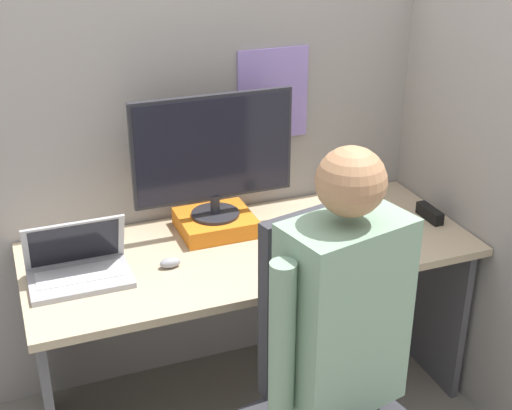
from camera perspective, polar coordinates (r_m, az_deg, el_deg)
name	(u,v)px	position (r m, az deg, el deg)	size (l,w,h in m)	color
cubicle_panel_back	(219,178)	(2.90, -2.95, 2.13)	(2.15, 0.05, 1.69)	gray
cubicle_panel_right	(459,189)	(2.92, 15.92, 1.25)	(0.04, 1.32, 1.69)	gray
desk	(251,284)	(2.72, -0.41, -6.36)	(1.65, 0.68, 0.72)	tan
paper_box	(216,223)	(2.74, -3.25, -1.43)	(0.28, 0.25, 0.07)	orange
monitor	(213,152)	(2.63, -3.42, 4.22)	(0.61, 0.18, 0.47)	#232328
laptop	(79,268)	(2.49, -14.01, -4.89)	(0.34, 0.22, 0.22)	#99999E
mouse	(170,263)	(2.51, -6.88, -4.60)	(0.08, 0.04, 0.04)	gray
stapler	(430,213)	(2.92, 13.73, -0.66)	(0.04, 0.14, 0.05)	black
carrot_toy	(321,258)	(2.53, 5.18, -4.23)	(0.05, 0.12, 0.05)	orange
office_chair	(328,385)	(2.26, 5.81, -14.11)	(0.55, 0.60, 1.08)	#2D2D33
person	(347,357)	(1.99, 7.27, -11.94)	(0.47, 0.51, 1.37)	black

